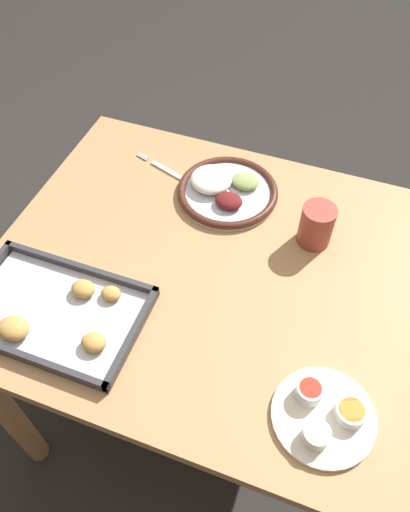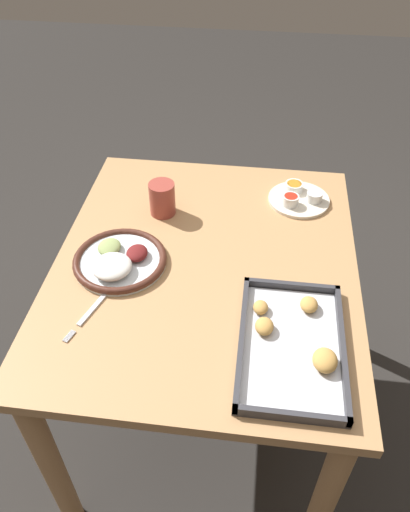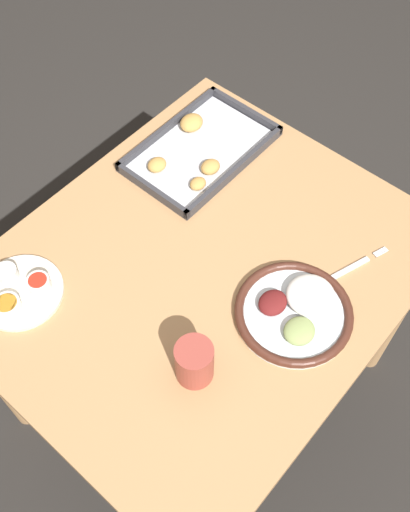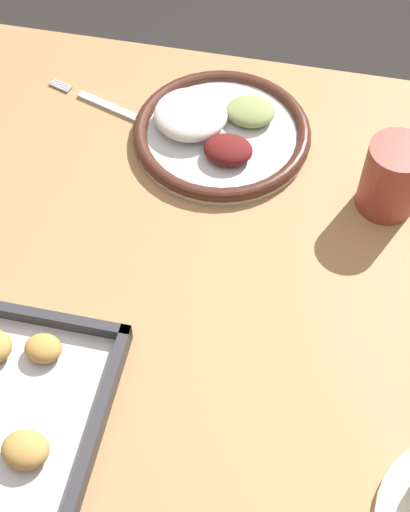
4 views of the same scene
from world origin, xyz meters
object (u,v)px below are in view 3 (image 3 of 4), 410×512
at_px(dinner_plate, 296,310).
at_px(fork, 347,270).
at_px(drinking_cup, 194,362).
at_px(saucer_plate, 19,290).
at_px(baking_tray, 198,150).

xyz_separation_m(dinner_plate, fork, (0.16, -0.02, -0.01)).
relative_size(fork, drinking_cup, 1.95).
bearing_deg(drinking_cup, dinner_plate, -17.07).
bearing_deg(dinner_plate, fork, -8.30).
distance_m(saucer_plate, baking_tray, 0.56).
xyz_separation_m(dinner_plate, saucer_plate, (-0.35, 0.48, -0.00)).
height_order(dinner_plate, drinking_cup, drinking_cup).
xyz_separation_m(fork, saucer_plate, (-0.51, 0.50, 0.01)).
relative_size(dinner_plate, fork, 1.26).
height_order(dinner_plate, saucer_plate, dinner_plate).
height_order(fork, drinking_cup, drinking_cup).
relative_size(fork, saucer_plate, 1.06).
bearing_deg(fork, dinner_plate, -169.65).
bearing_deg(fork, baking_tray, 102.47).
bearing_deg(saucer_plate, drinking_cup, -74.76).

